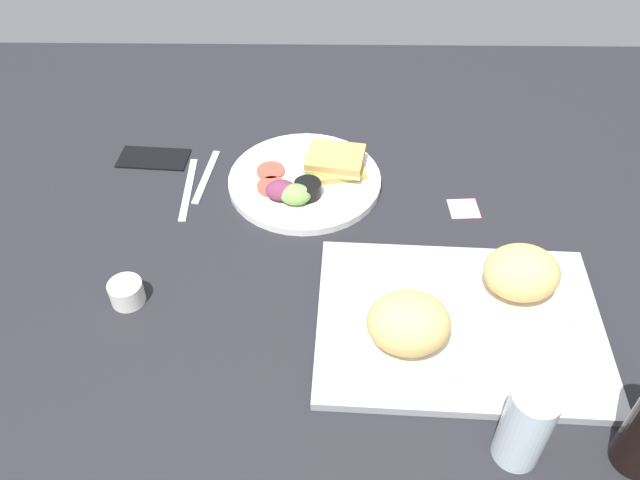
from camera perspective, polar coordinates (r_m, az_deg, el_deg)
ground_plane at (r=117.63cm, az=0.99°, el=-0.91°), size 190.00×150.00×3.00cm
serving_tray at (r=105.79cm, az=12.16°, el=-7.22°), size 46.49×35.07×1.60cm
bread_plate_near at (r=108.01cm, az=17.25°, el=-3.39°), size 19.53×19.53×9.63cm
bread_plate_far at (r=97.47cm, az=7.54°, el=-7.86°), size 20.22×20.22×9.88cm
plate_with_salad at (r=127.99cm, az=-1.08°, el=5.42°), size 30.25×30.25×5.40cm
drinking_glass at (r=90.26cm, az=17.67°, el=-15.37°), size 6.32×6.32×13.86cm
espresso_cup at (r=110.67cm, az=-16.70°, el=-4.46°), size 5.60×5.60×4.00cm
fork at (r=132.94cm, az=-10.02°, el=5.60°), size 3.50×17.04×0.50cm
knife at (r=130.49cm, az=-11.56°, el=4.48°), size 2.00×19.03×0.50cm
cell_phone at (r=139.89cm, az=-14.49°, el=7.07°), size 14.88×8.22×0.80cm
sticky_note at (r=126.64cm, az=12.57°, el=2.74°), size 5.94×5.94×0.12cm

